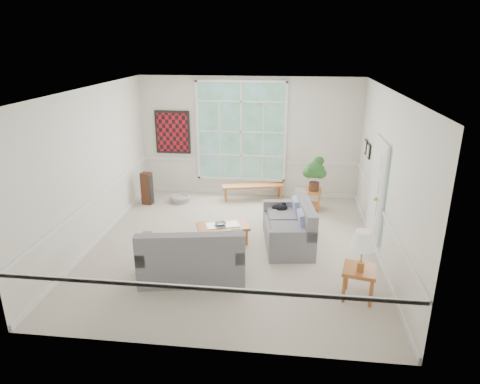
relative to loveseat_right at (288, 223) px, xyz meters
name	(u,v)px	position (x,y,z in m)	size (l,w,h in m)	color
floor	(234,246)	(-1.04, -0.22, -0.45)	(5.50, 6.00, 0.01)	#B7AC9D
ceiling	(233,90)	(-1.04, -0.22, 2.55)	(5.50, 6.00, 0.02)	white
wall_back	(249,138)	(-1.04, 2.78, 1.05)	(5.50, 0.02, 3.00)	silver
wall_front	(200,246)	(-1.04, -3.22, 1.05)	(5.50, 0.02, 3.00)	silver
wall_left	(92,168)	(-3.79, -0.22, 1.05)	(0.02, 6.00, 3.00)	silver
wall_right	(386,178)	(1.71, -0.22, 1.05)	(0.02, 6.00, 3.00)	silver
window_back	(241,132)	(-1.24, 2.74, 1.20)	(2.30, 0.08, 2.40)	white
entry_door	(375,190)	(1.67, 0.38, 0.60)	(0.08, 0.90, 2.10)	white
door_sidelight	(382,197)	(1.67, -0.25, 0.70)	(0.08, 0.26, 1.90)	white
wall_art	(173,132)	(-2.99, 2.73, 1.15)	(0.90, 0.06, 1.10)	#570B14
wall_frame_near	(368,151)	(1.67, 1.53, 1.10)	(0.04, 0.26, 0.32)	black
wall_frame_far	(365,147)	(1.67, 1.93, 1.10)	(0.04, 0.26, 0.32)	black
loveseat_right	(288,223)	(0.00, 0.00, 0.00)	(0.86, 1.66, 0.90)	slate
loveseat_front	(192,251)	(-1.59, -1.44, 0.02)	(1.74, 0.90, 0.94)	slate
coffee_table	(223,234)	(-1.27, -0.11, -0.26)	(1.00, 0.55, 0.37)	#AC5E28
pewter_bowl	(220,223)	(-1.32, -0.10, -0.04)	(0.27, 0.27, 0.07)	gray
window_bench	(253,192)	(-0.90, 2.43, -0.27)	(1.56, 0.30, 0.36)	#AC5E28
end_table	(311,199)	(0.53, 1.91, -0.21)	(0.48, 0.48, 0.48)	#AC5E28
houseplant	(315,174)	(0.58, 1.87, 0.44)	(0.48, 0.48, 0.82)	#275824
side_table	(358,283)	(1.12, -1.76, -0.19)	(0.50, 0.50, 0.51)	#AC5E28
table_lamp	(362,251)	(1.11, -1.84, 0.39)	(0.38, 0.38, 0.66)	white
pet_bed	(180,199)	(-2.69, 2.03, -0.37)	(0.49, 0.49, 0.15)	gray
floor_speaker	(147,188)	(-3.44, 1.79, -0.05)	(0.25, 0.19, 0.79)	#3B2013
cat	(280,207)	(-0.17, 0.57, 0.09)	(0.33, 0.23, 0.15)	black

